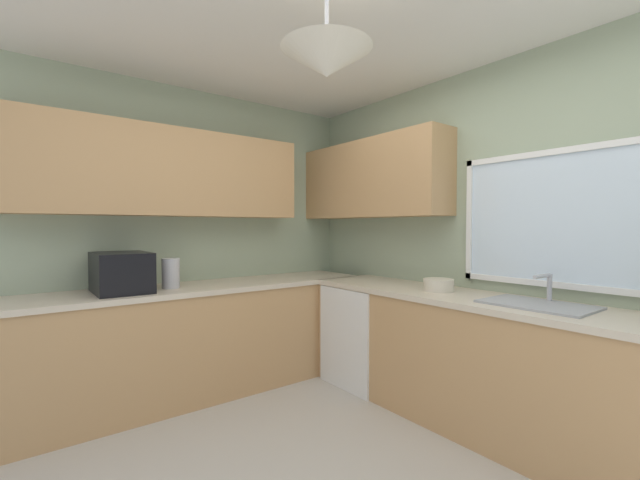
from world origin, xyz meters
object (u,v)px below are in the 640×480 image
(microwave, at_px, (121,272))
(kettle, at_px, (171,273))
(bowl, at_px, (438,285))
(sink_assembly, at_px, (538,304))
(dishwasher, at_px, (368,334))

(microwave, distance_m, kettle, 0.35)
(kettle, distance_m, bowl, 2.04)
(sink_assembly, bearing_deg, bowl, -179.48)
(dishwasher, bearing_deg, sink_assembly, 1.47)
(kettle, height_order, bowl, kettle)
(microwave, bearing_deg, dishwasher, 70.37)
(dishwasher, distance_m, kettle, 1.73)
(dishwasher, distance_m, sink_assembly, 1.50)
(dishwasher, height_order, sink_assembly, sink_assembly)
(dishwasher, distance_m, bowl, 0.88)
(kettle, relative_size, bowl, 1.05)
(kettle, relative_size, sink_assembly, 0.39)
(microwave, xyz_separation_m, bowl, (1.37, 1.88, -0.10))
(dishwasher, xyz_separation_m, bowl, (0.71, 0.03, 0.51))
(bowl, bearing_deg, sink_assembly, 0.52)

